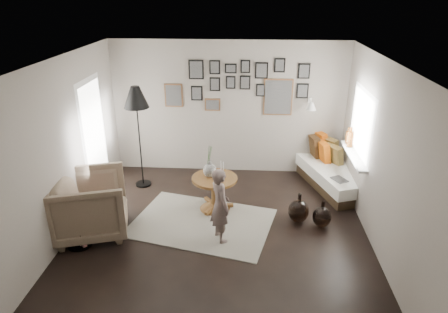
# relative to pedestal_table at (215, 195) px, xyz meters

# --- Properties ---
(ground) EXTENTS (4.80, 4.80, 0.00)m
(ground) POSITION_rel_pedestal_table_xyz_m (0.13, -0.80, -0.27)
(ground) COLOR black
(ground) RESTS_ON ground
(wall_back) EXTENTS (4.50, 0.00, 4.50)m
(wall_back) POSITION_rel_pedestal_table_xyz_m (0.13, 1.60, 1.03)
(wall_back) COLOR gray
(wall_back) RESTS_ON ground
(wall_front) EXTENTS (4.50, 0.00, 4.50)m
(wall_front) POSITION_rel_pedestal_table_xyz_m (0.13, -3.20, 1.03)
(wall_front) COLOR gray
(wall_front) RESTS_ON ground
(wall_left) EXTENTS (0.00, 4.80, 4.80)m
(wall_left) POSITION_rel_pedestal_table_xyz_m (-2.12, -0.80, 1.03)
(wall_left) COLOR gray
(wall_left) RESTS_ON ground
(wall_right) EXTENTS (0.00, 4.80, 4.80)m
(wall_right) POSITION_rel_pedestal_table_xyz_m (2.38, -0.80, 1.03)
(wall_right) COLOR gray
(wall_right) RESTS_ON ground
(ceiling) EXTENTS (4.80, 4.80, 0.00)m
(ceiling) POSITION_rel_pedestal_table_xyz_m (0.13, -0.80, 2.33)
(ceiling) COLOR white
(ceiling) RESTS_ON wall_back
(door_left) EXTENTS (0.00, 2.14, 2.14)m
(door_left) POSITION_rel_pedestal_table_xyz_m (-2.11, 0.40, 0.78)
(door_left) COLOR white
(door_left) RESTS_ON wall_left
(window_right) EXTENTS (0.15, 1.32, 1.30)m
(window_right) POSITION_rel_pedestal_table_xyz_m (2.30, 0.54, 0.66)
(window_right) COLOR white
(window_right) RESTS_ON wall_right
(gallery_wall) EXTENTS (2.74, 0.03, 1.08)m
(gallery_wall) POSITION_rel_pedestal_table_xyz_m (0.41, 1.58, 1.47)
(gallery_wall) COLOR brown
(gallery_wall) RESTS_ON wall_back
(wall_sconce) EXTENTS (0.18, 0.36, 0.16)m
(wall_sconce) POSITION_rel_pedestal_table_xyz_m (1.68, 1.33, 1.19)
(wall_sconce) COLOR white
(wall_sconce) RESTS_ON wall_back
(rug) EXTENTS (2.43, 1.96, 0.01)m
(rug) POSITION_rel_pedestal_table_xyz_m (-0.17, -0.46, -0.27)
(rug) COLOR beige
(rug) RESTS_ON ground
(pedestal_table) EXTENTS (0.75, 0.75, 0.59)m
(pedestal_table) POSITION_rel_pedestal_table_xyz_m (0.00, 0.00, 0.00)
(pedestal_table) COLOR brown
(pedestal_table) RESTS_ON ground
(vase) EXTENTS (0.22, 0.22, 0.54)m
(vase) POSITION_rel_pedestal_table_xyz_m (-0.08, 0.02, 0.48)
(vase) COLOR black
(vase) RESTS_ON pedestal_table
(candles) EXTENTS (0.13, 0.13, 0.28)m
(candles) POSITION_rel_pedestal_table_xyz_m (0.11, -0.00, 0.45)
(candles) COLOR black
(candles) RESTS_ON pedestal_table
(daybed) EXTENTS (1.32, 1.94, 0.88)m
(daybed) POSITION_rel_pedestal_table_xyz_m (2.13, 1.07, 0.00)
(daybed) COLOR black
(daybed) RESTS_ON ground
(magazine_on_daybed) EXTENTS (0.31, 0.33, 0.01)m
(magazine_on_daybed) POSITION_rel_pedestal_table_xyz_m (2.13, 0.43, 0.14)
(magazine_on_daybed) COLOR black
(magazine_on_daybed) RESTS_ON daybed
(armchair) EXTENTS (1.31, 1.29, 0.96)m
(armchair) POSITION_rel_pedestal_table_xyz_m (-1.79, -0.82, 0.21)
(armchair) COLOR #705F4C
(armchair) RESTS_ON ground
(armchair_cushion) EXTENTS (0.54, 0.55, 0.20)m
(armchair_cushion) POSITION_rel_pedestal_table_xyz_m (-1.76, -0.77, 0.21)
(armchair_cushion) COLOR white
(armchair_cushion) RESTS_ON armchair
(floor_lamp) EXTENTS (0.44, 0.44, 1.90)m
(floor_lamp) POSITION_rel_pedestal_table_xyz_m (-1.44, 0.81, 1.36)
(floor_lamp) COLOR black
(floor_lamp) RESTS_ON ground
(magazine_basket) EXTENTS (0.43, 0.43, 0.42)m
(magazine_basket) POSITION_rel_pedestal_table_xyz_m (-1.87, -1.16, -0.07)
(magazine_basket) COLOR black
(magazine_basket) RESTS_ON ground
(demijohn_large) EXTENTS (0.33, 0.33, 0.50)m
(demijohn_large) POSITION_rel_pedestal_table_xyz_m (1.36, -0.30, -0.08)
(demijohn_large) COLOR black
(demijohn_large) RESTS_ON ground
(demijohn_small) EXTENTS (0.29, 0.29, 0.45)m
(demijohn_small) POSITION_rel_pedestal_table_xyz_m (1.71, -0.42, -0.10)
(demijohn_small) COLOR black
(demijohn_small) RESTS_ON ground
(child) EXTENTS (0.44, 0.50, 1.15)m
(child) POSITION_rel_pedestal_table_xyz_m (0.16, -0.87, 0.30)
(child) COLOR #685652
(child) RESTS_ON ground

